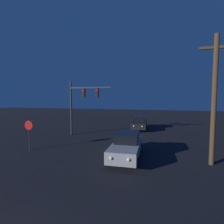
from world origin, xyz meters
The scene contains 5 objects.
car_near centered at (1.81, 9.50, 0.81)m, with size 1.91×4.88×1.65m.
car_far centered at (1.28, 20.45, 0.81)m, with size 2.00×4.90×1.65m.
traffic_signal_mast centered at (-4.18, 15.14, 3.81)m, with size 4.55×0.30×5.70m.
stop_sign centered at (-5.59, 9.17, 1.56)m, with size 0.70×0.07×2.25m.
utility_pole centered at (6.85, 9.71, 3.93)m, with size 1.76×0.28×7.52m.
Camera 1 is at (3.95, -1.57, 3.89)m, focal length 28.00 mm.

